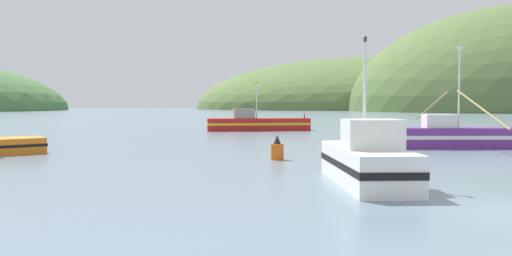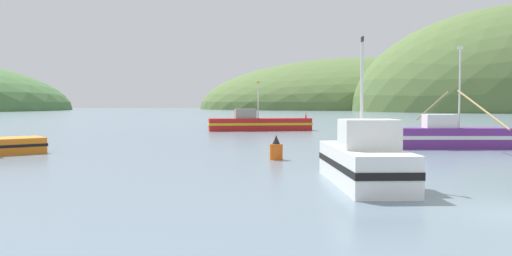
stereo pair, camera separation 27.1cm
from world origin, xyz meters
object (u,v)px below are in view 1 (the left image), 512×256
fishing_boat_white (367,162)px  fishing_boat_purple (451,136)px  channel_buoy (277,150)px  fishing_boat_red (257,123)px

fishing_boat_white → fishing_boat_purple: fishing_boat_purple is taller
fishing_boat_white → channel_buoy: fishing_boat_white is taller
fishing_boat_purple → channel_buoy: size_ratio=11.40×
fishing_boat_white → channel_buoy: bearing=17.1°
fishing_boat_purple → channel_buoy: fishing_boat_purple is taller
fishing_boat_white → fishing_boat_purple: (13.45, 12.48, -0.04)m
fishing_boat_red → channel_buoy: size_ratio=8.62×
fishing_boat_red → fishing_boat_purple: bearing=-67.6°
fishing_boat_purple → fishing_boat_white: bearing=-120.3°
fishing_boat_red → channel_buoy: bearing=-96.5°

